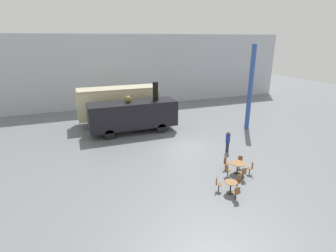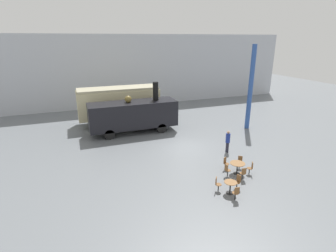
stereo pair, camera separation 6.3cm
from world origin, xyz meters
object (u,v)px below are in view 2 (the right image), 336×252
object	(u,v)px
steam_locomotive	(133,114)
visitor_person	(228,141)
cafe_chair_0	(236,192)
cafe_table_mid	(237,165)
passenger_coach_vintage	(119,102)
cafe_table_near	(230,185)

from	to	relation	value
steam_locomotive	visitor_person	distance (m)	9.13
cafe_chair_0	visitor_person	size ratio (longest dim) A/B	0.49
cafe_table_mid	visitor_person	bearing A→B (deg)	68.04
steam_locomotive	cafe_table_mid	xyz separation A→B (m)	(4.48, -10.24, -1.16)
visitor_person	passenger_coach_vintage	bearing A→B (deg)	122.08
cafe_table_mid	cafe_chair_0	size ratio (longest dim) A/B	1.12
steam_locomotive	cafe_table_mid	bearing A→B (deg)	-66.38
visitor_person	cafe_chair_0	bearing A→B (deg)	-118.47
steam_locomotive	cafe_table_near	distance (m)	12.44
cafe_table_near	cafe_chair_0	xyz separation A→B (m)	(-0.11, -0.73, -0.03)
passenger_coach_vintage	visitor_person	xyz separation A→B (m)	(6.50, -10.38, -1.29)
steam_locomotive	cafe_table_near	xyz separation A→B (m)	(2.76, -12.06, -1.25)
passenger_coach_vintage	cafe_chair_0	world-z (taller)	passenger_coach_vintage
steam_locomotive	cafe_table_mid	distance (m)	11.24
cafe_chair_0	visitor_person	bearing A→B (deg)	-19.59
cafe_table_near	passenger_coach_vintage	bearing A→B (deg)	102.76
passenger_coach_vintage	visitor_person	size ratio (longest dim) A/B	4.63
steam_locomotive	visitor_person	bearing A→B (deg)	-50.61
passenger_coach_vintage	visitor_person	bearing A→B (deg)	-57.92
cafe_table_near	cafe_chair_0	distance (m)	0.74
cafe_table_mid	visitor_person	world-z (taller)	visitor_person
cafe_chair_0	cafe_table_near	bearing A→B (deg)	0.00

